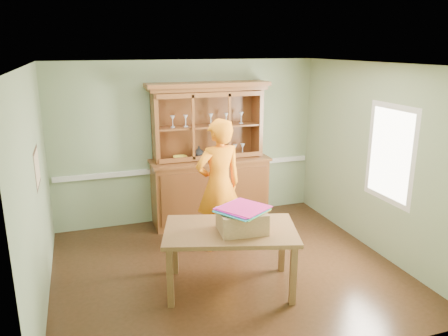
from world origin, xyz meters
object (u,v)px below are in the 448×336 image
object	(u,v)px
dining_table	(230,236)
cardboard_box	(242,221)
china_hutch	(209,175)
person	(219,185)

from	to	relation	value
dining_table	cardboard_box	distance (m)	0.27
china_hutch	dining_table	bearing A→B (deg)	-100.14
cardboard_box	person	bearing A→B (deg)	85.07
china_hutch	cardboard_box	xyz separation A→B (m)	(-0.28, -2.27, 0.09)
person	china_hutch	bearing A→B (deg)	-107.68
dining_table	cardboard_box	world-z (taller)	cardboard_box
cardboard_box	person	size ratio (longest dim) A/B	0.28
dining_table	person	distance (m)	1.17
cardboard_box	person	world-z (taller)	person
china_hutch	dining_table	distance (m)	2.21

